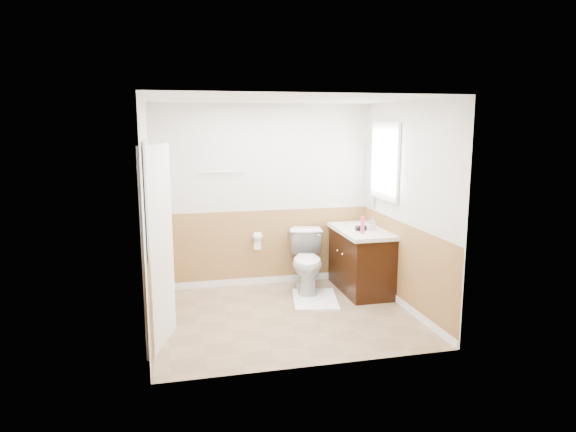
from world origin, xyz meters
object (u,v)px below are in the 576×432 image
object	(u,v)px
soap_dispenser	(373,223)
vanity_cabinet	(361,262)
toilet	(307,262)
bath_mat	(315,299)
lotion_bottle	(363,225)

from	to	relation	value
soap_dispenser	vanity_cabinet	bearing A→B (deg)	147.16
soap_dispenser	toilet	bearing A→B (deg)	163.86
vanity_cabinet	soap_dispenser	size ratio (longest dim) A/B	6.13
toilet	bath_mat	world-z (taller)	toilet
lotion_bottle	bath_mat	bearing A→B (deg)	175.35
bath_mat	soap_dispenser	xyz separation A→B (m)	(0.83, 0.14, 0.93)
bath_mat	soap_dispenser	bearing A→B (deg)	9.91
toilet	lotion_bottle	xyz separation A→B (m)	(0.61, -0.43, 0.55)
bath_mat	soap_dispenser	world-z (taller)	soap_dispenser
vanity_cabinet	soap_dispenser	world-z (taller)	soap_dispenser
bath_mat	lotion_bottle	xyz separation A→B (m)	(0.61, -0.05, 0.95)
bath_mat	vanity_cabinet	world-z (taller)	vanity_cabinet
toilet	soap_dispenser	world-z (taller)	soap_dispenser
vanity_cabinet	soap_dispenser	bearing A→B (deg)	-32.84
bath_mat	vanity_cabinet	bearing A→B (deg)	17.44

